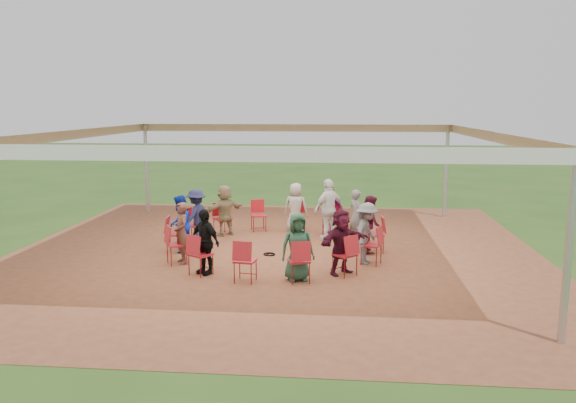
# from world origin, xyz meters

# --- Properties ---
(ground) EXTENTS (80.00, 80.00, 0.00)m
(ground) POSITION_xyz_m (0.00, 0.00, 0.00)
(ground) COLOR #2C4D18
(ground) RESTS_ON ground
(dirt_patch) EXTENTS (13.00, 13.00, 0.00)m
(dirt_patch) POSITION_xyz_m (0.00, 0.00, 0.01)
(dirt_patch) COLOR brown
(dirt_patch) RESTS_ON ground
(tent) EXTENTS (10.33, 10.33, 3.00)m
(tent) POSITION_xyz_m (0.00, 0.00, 2.37)
(tent) COLOR #B2B2B7
(tent) RESTS_ON ground
(chair_0) EXTENTS (0.48, 0.46, 0.90)m
(chair_0) POSITION_xyz_m (2.47, 0.22, 0.45)
(chair_0) COLOR red
(chair_0) RESTS_ON ground
(chair_1) EXTENTS (0.59, 0.59, 0.90)m
(chair_1) POSITION_xyz_m (2.13, 1.27, 0.45)
(chair_1) COLOR red
(chair_1) RESTS_ON ground
(chair_2) EXTENTS (0.59, 0.60, 0.90)m
(chair_2) POSITION_xyz_m (1.37, 2.07, 0.45)
(chair_2) COLOR red
(chair_2) RESTS_ON ground
(chair_3) EXTENTS (0.48, 0.49, 0.90)m
(chair_3) POSITION_xyz_m (0.34, 2.45, 0.45)
(chair_3) COLOR red
(chair_3) RESTS_ON ground
(chair_4) EXTENTS (0.54, 0.55, 0.90)m
(chair_4) POSITION_xyz_m (-0.76, 2.36, 0.45)
(chair_4) COLOR red
(chair_4) RESTS_ON ground
(chair_5) EXTENTS (0.61, 0.61, 0.90)m
(chair_5) POSITION_xyz_m (-1.71, 1.79, 0.45)
(chair_5) COLOR red
(chair_5) RESTS_ON ground
(chair_6) EXTENTS (0.56, 0.55, 0.90)m
(chair_6) POSITION_xyz_m (-2.32, 0.87, 0.45)
(chair_6) COLOR red
(chair_6) RESTS_ON ground
(chair_7) EXTENTS (0.48, 0.46, 0.90)m
(chair_7) POSITION_xyz_m (-2.47, -0.22, 0.45)
(chair_7) COLOR red
(chair_7) RESTS_ON ground
(chair_8) EXTENTS (0.59, 0.59, 0.90)m
(chair_8) POSITION_xyz_m (-2.13, -1.27, 0.45)
(chair_8) COLOR red
(chair_8) RESTS_ON ground
(chair_9) EXTENTS (0.59, 0.60, 0.90)m
(chair_9) POSITION_xyz_m (-1.37, -2.07, 0.45)
(chair_9) COLOR red
(chair_9) RESTS_ON ground
(chair_10) EXTENTS (0.48, 0.49, 0.90)m
(chair_10) POSITION_xyz_m (-0.34, -2.45, 0.45)
(chair_10) COLOR red
(chair_10) RESTS_ON ground
(chair_11) EXTENTS (0.54, 0.55, 0.90)m
(chair_11) POSITION_xyz_m (0.76, -2.36, 0.45)
(chair_11) COLOR red
(chair_11) RESTS_ON ground
(chair_12) EXTENTS (0.61, 0.61, 0.90)m
(chair_12) POSITION_xyz_m (1.71, -1.79, 0.45)
(chair_12) COLOR red
(chair_12) RESTS_ON ground
(chair_13) EXTENTS (0.56, 0.55, 0.90)m
(chair_13) POSITION_xyz_m (2.32, -0.87, 0.45)
(chair_13) COLOR red
(chair_13) RESTS_ON ground
(person_seated_0) EXTENTS (0.46, 0.72, 1.42)m
(person_seated_0) POSITION_xyz_m (2.35, 0.21, 0.72)
(person_seated_0) COLOR #400D1F
(person_seated_0) RESTS_ON ground
(person_seated_1) EXTENTS (0.56, 0.62, 1.42)m
(person_seated_1) POSITION_xyz_m (2.03, 1.21, 0.72)
(person_seated_1) COLOR slate
(person_seated_1) RESTS_ON ground
(person_seated_2) EXTENTS (0.93, 0.82, 1.42)m
(person_seated_2) POSITION_xyz_m (1.30, 1.97, 0.72)
(person_seated_2) COLOR #9B1377
(person_seated_2) RESTS_ON ground
(person_seated_3) EXTENTS (0.74, 0.48, 1.42)m
(person_seated_3) POSITION_xyz_m (0.32, 2.34, 0.72)
(person_seated_3) COLOR #ADA798
(person_seated_3) RESTS_ON ground
(person_seated_4) EXTENTS (1.29, 1.27, 1.42)m
(person_seated_4) POSITION_xyz_m (-1.63, 1.71, 0.72)
(person_seated_4) COLOR #99855D
(person_seated_4) RESTS_ON ground
(person_seated_5) EXTENTS (0.75, 1.02, 1.42)m
(person_seated_5) POSITION_xyz_m (-2.21, 0.83, 0.72)
(person_seated_5) COLOR #1E1F44
(person_seated_5) RESTS_ON ground
(person_seated_6) EXTENTS (0.46, 0.72, 1.42)m
(person_seated_6) POSITION_xyz_m (-2.35, -0.21, 0.72)
(person_seated_6) COLOR #0C249F
(person_seated_6) RESTS_ON ground
(person_seated_7) EXTENTS (0.56, 0.62, 1.42)m
(person_seated_7) POSITION_xyz_m (-2.03, -1.21, 0.72)
(person_seated_7) COLOR brown
(person_seated_7) RESTS_ON ground
(person_seated_8) EXTENTS (0.93, 0.82, 1.42)m
(person_seated_8) POSITION_xyz_m (-1.30, -1.97, 0.72)
(person_seated_8) COLOR black
(person_seated_8) RESTS_ON ground
(person_seated_9) EXTENTS (0.78, 0.58, 1.42)m
(person_seated_9) POSITION_xyz_m (0.73, -2.24, 0.72)
(person_seated_9) COLOR #244A35
(person_seated_9) RESTS_ON ground
(person_seated_10) EXTENTS (1.29, 1.27, 1.42)m
(person_seated_10) POSITION_xyz_m (1.63, -1.71, 0.72)
(person_seated_10) COLOR #400D1F
(person_seated_10) RESTS_ON ground
(person_seated_11) EXTENTS (0.75, 1.02, 1.42)m
(person_seated_11) POSITION_xyz_m (2.21, -0.83, 0.72)
(person_seated_11) COLOR slate
(person_seated_11) RESTS_ON ground
(standing_person) EXTENTS (1.06, 1.01, 1.66)m
(standing_person) POSITION_xyz_m (1.29, 1.50, 0.83)
(standing_person) COLOR white
(standing_person) RESTS_ON ground
(cable_coil) EXTENTS (0.31, 0.31, 0.03)m
(cable_coil) POSITION_xyz_m (-0.10, -0.30, 0.02)
(cable_coil) COLOR black
(cable_coil) RESTS_ON ground
(laptop) EXTENTS (0.27, 0.33, 0.22)m
(laptop) POSITION_xyz_m (2.19, 0.19, 0.67)
(laptop) COLOR #B7B7BC
(laptop) RESTS_ON ground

